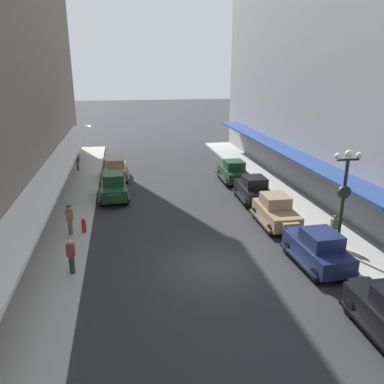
# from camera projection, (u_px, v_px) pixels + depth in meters

# --- Properties ---
(ground_plane) EXTENTS (200.00, 200.00, 0.00)m
(ground_plane) POSITION_uv_depth(u_px,v_px,m) (215.00, 267.00, 18.16)
(ground_plane) COLOR #2D2D30
(sidewalk_left) EXTENTS (3.00, 60.00, 0.15)m
(sidewalk_left) POSITION_uv_depth(u_px,v_px,m) (48.00, 280.00, 16.86)
(sidewalk_left) COLOR #B7B5AD
(sidewalk_left) RESTS_ON ground
(sidewalk_right) EXTENTS (3.00, 60.00, 0.15)m
(sidewalk_right) POSITION_uv_depth(u_px,v_px,m) (359.00, 252.00, 19.41)
(sidewalk_right) COLOR #B7B5AD
(sidewalk_right) RESTS_ON ground
(parked_car_0) EXTENTS (2.26, 4.30, 1.84)m
(parked_car_0) POSITION_uv_depth(u_px,v_px,m) (114.00, 187.00, 27.20)
(parked_car_0) COLOR #193D23
(parked_car_0) RESTS_ON ground
(parked_car_1) EXTENTS (2.14, 4.26, 1.84)m
(parked_car_1) POSITION_uv_depth(u_px,v_px,m) (116.00, 169.00, 32.07)
(parked_car_1) COLOR #997F5B
(parked_car_1) RESTS_ON ground
(parked_car_3) EXTENTS (2.20, 4.28, 1.84)m
(parked_car_3) POSITION_uv_depth(u_px,v_px,m) (276.00, 211.00, 22.62)
(parked_car_3) COLOR #997F5B
(parked_car_3) RESTS_ON ground
(parked_car_4) EXTENTS (2.26, 4.30, 1.84)m
(parked_car_4) POSITION_uv_depth(u_px,v_px,m) (318.00, 248.00, 17.93)
(parked_car_4) COLOR #19234C
(parked_car_4) RESTS_ON ground
(parked_car_5) EXTENTS (2.25, 4.30, 1.84)m
(parked_car_5) POSITION_uv_depth(u_px,v_px,m) (253.00, 189.00, 26.75)
(parked_car_5) COLOR black
(parked_car_5) RESTS_ON ground
(parked_car_6) EXTENTS (2.19, 4.28, 1.84)m
(parked_car_6) POSITION_uv_depth(u_px,v_px,m) (233.00, 171.00, 31.32)
(parked_car_6) COLOR #193D23
(parked_car_6) RESTS_ON ground
(lamp_post_with_clock) EXTENTS (1.42, 0.44, 5.16)m
(lamp_post_with_clock) POSITION_uv_depth(u_px,v_px,m) (343.00, 197.00, 18.58)
(lamp_post_with_clock) COLOR black
(lamp_post_with_clock) RESTS_ON sidewalk_right
(fire_hydrant) EXTENTS (0.24, 0.24, 0.82)m
(fire_hydrant) POSITION_uv_depth(u_px,v_px,m) (84.00, 226.00, 21.46)
(fire_hydrant) COLOR #B21E19
(fire_hydrant) RESTS_ON sidewalk_left
(pedestrian_0) EXTENTS (0.36, 0.24, 1.64)m
(pedestrian_0) POSITION_uv_depth(u_px,v_px,m) (77.00, 161.00, 34.44)
(pedestrian_0) COLOR #4C4238
(pedestrian_0) RESTS_ON sidewalk_left
(pedestrian_1) EXTENTS (0.36, 0.28, 1.67)m
(pedestrian_1) POSITION_uv_depth(u_px,v_px,m) (70.00, 220.00, 21.07)
(pedestrian_1) COLOR slate
(pedestrian_1) RESTS_ON sidewalk_left
(pedestrian_3) EXTENTS (0.36, 0.24, 1.64)m
(pedestrian_3) POSITION_uv_depth(u_px,v_px,m) (71.00, 256.00, 17.05)
(pedestrian_3) COLOR #2D2D33
(pedestrian_3) RESTS_ON sidewalk_left
(pedestrian_4) EXTENTS (0.36, 0.24, 1.64)m
(pedestrian_4) POSITION_uv_depth(u_px,v_px,m) (334.00, 230.00, 19.85)
(pedestrian_4) COLOR slate
(pedestrian_4) RESTS_ON sidewalk_right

